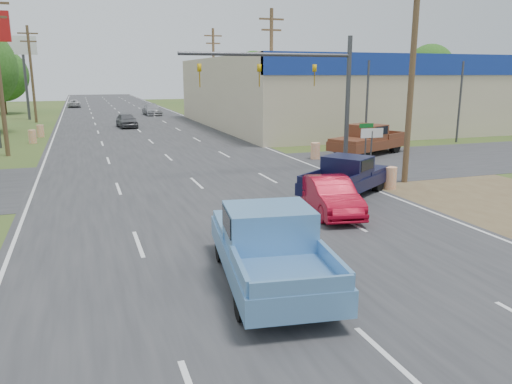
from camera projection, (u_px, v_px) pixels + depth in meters
name	position (u px, v px, depth m)	size (l,w,h in m)	color
ground	(392.00, 362.00, 8.97)	(200.00, 200.00, 0.00)	#314E1F
main_road	(139.00, 131.00, 45.72)	(15.00, 180.00, 0.02)	#2D2D30
cross_road	(188.00, 175.00, 25.51)	(120.00, 10.00, 0.02)	#2D2D30
dirt_verge	(475.00, 193.00, 21.69)	(8.00, 18.00, 0.01)	brown
big_box_store	(432.00, 91.00, 55.17)	(50.00, 28.10, 6.60)	#B7A88C
utility_pole_1	(412.00, 68.00, 22.74)	(2.00, 0.28, 10.00)	#4C3823
utility_pole_2	(271.00, 71.00, 39.28)	(2.00, 0.28, 10.00)	#4C3823
utility_pole_3	(214.00, 72.00, 55.82)	(2.00, 0.28, 10.00)	#4C3823
utility_pole_6	(32.00, 72.00, 52.47)	(2.00, 0.28, 10.00)	#4C3823
tree_2	(1.00, 75.00, 63.91)	(6.72, 6.72, 8.32)	#422D19
tree_3	(430.00, 68.00, 89.52)	(8.40, 8.40, 10.40)	#422D19
tree_5	(253.00, 70.00, 104.53)	(7.98, 7.98, 9.88)	#422D19
barrel_0	(390.00, 178.00, 22.45)	(0.56, 0.56, 1.00)	orange
barrel_1	(315.00, 151.00, 30.39)	(0.56, 0.56, 1.00)	orange
barrel_2	(32.00, 137.00, 37.36)	(0.56, 0.56, 1.00)	orange
barrel_3	(40.00, 131.00, 41.13)	(0.56, 0.56, 1.00)	orange
pole_sign_left_far	(23.00, 55.00, 55.40)	(3.00, 0.35, 9.20)	#3F3F44
lane_sign	(372.00, 141.00, 24.03)	(1.20, 0.08, 2.52)	#3F3F44
street_name_sign	(366.00, 143.00, 25.67)	(0.80, 0.08, 2.61)	#3F3F44
signal_mast	(302.00, 79.00, 25.35)	(9.12, 0.40, 7.00)	#3F3F44
red_convertible	(330.00, 196.00, 18.35)	(1.43, 4.10, 1.35)	#9D071C
blue_pickup	(268.00, 244.00, 12.29)	(3.03, 6.05, 1.92)	black
navy_pickup	(347.00, 175.00, 21.24)	(5.28, 4.49, 1.68)	black
brown_pickup	(367.00, 139.00, 32.04)	(6.23, 4.46, 1.93)	black
distant_car_grey	(127.00, 120.00, 48.36)	(1.65, 4.10, 1.40)	#4D4D51
distant_car_silver	(152.00, 110.00, 63.27)	(1.96, 4.81, 1.40)	#A3A3A7
distant_car_white	(74.00, 104.00, 78.20)	(1.93, 4.19, 1.17)	#BDBDBD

